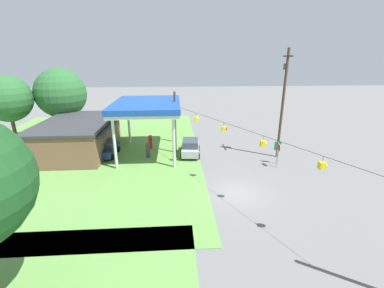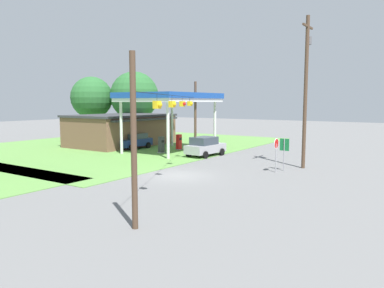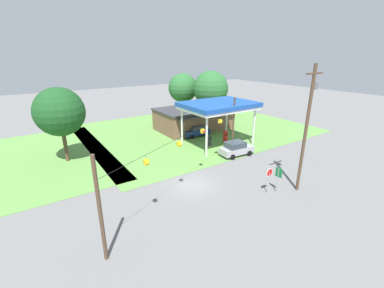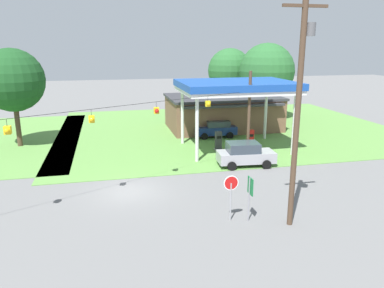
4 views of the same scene
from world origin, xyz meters
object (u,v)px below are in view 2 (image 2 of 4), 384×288
Objects in this scene: gas_station_canopy at (170,98)px; tree_behind_station at (92,98)px; route_sign at (284,148)px; tree_far_back at (134,96)px; fuel_pump_near at (161,145)px; car_at_pumps_front at (205,146)px; car_at_pumps_rear at (134,141)px; utility_pole_main at (306,85)px; stop_sign_roadside at (276,148)px; fuel_pump_far at (179,143)px; gas_station_store at (122,130)px.

gas_station_canopy is 1.12× the size of tree_behind_station.
tree_far_back reaches higher than route_sign.
gas_station_canopy is 4.91m from fuel_pump_near.
car_at_pumps_rear is at bearing 91.97° from car_at_pumps_front.
utility_pole_main reaches higher than tree_behind_station.
gas_station_canopy is 3.86× the size of stop_sign_roadside.
stop_sign_roadside is 0.98m from route_sign.
fuel_pump_far is at bearing -115.44° from stop_sign_roadside.
gas_station_store is 1.39× the size of tree_behind_station.
route_sign is at bearing -104.74° from car_at_pumps_front.
tree_behind_station is at bearing 77.29° from utility_pole_main.
tree_behind_station reaches higher than fuel_pump_far.
car_at_pumps_rear is 12.62m from tree_far_back.
stop_sign_roadside is (-4.44, -17.93, 0.93)m from car_at_pumps_rear.
route_sign is at bearing -111.63° from fuel_pump_far.
fuel_pump_far is 0.15× the size of utility_pole_main.
car_at_pumps_rear is 1.68× the size of stop_sign_roadside.
gas_station_canopy reaches higher than car_at_pumps_rear.
fuel_pump_far is 0.19× the size of tree_behind_station.
tree_far_back is (8.26, 12.42, 0.43)m from gas_station_canopy.
car_at_pumps_rear reaches higher than fuel_pump_near.
stop_sign_roadside is at bearing -106.25° from gas_station_store.
fuel_pump_near is at bearing -179.94° from gas_station_canopy.
stop_sign_roadside is (-3.31, -13.23, 1.02)m from fuel_pump_near.
car_at_pumps_front is at bearing -99.47° from gas_station_canopy.
gas_station_store is at bearing -114.32° from car_at_pumps_rear.
gas_station_store is 10.85m from tree_behind_station.
gas_station_canopy is at bearing 74.03° from route_sign.
car_at_pumps_rear is at bearing -113.56° from tree_behind_station.
utility_pole_main reaches higher than route_sign.
route_sign is at bearing -99.97° from fuel_pump_near.
car_at_pumps_front is 23.72m from tree_behind_station.
gas_station_canopy is 14.53m from route_sign.
car_at_pumps_front is 9.39m from car_at_pumps_rear.
route_sign is 28.91m from tree_far_back.
tree_far_back is at bearing -61.17° from tree_behind_station.
tree_behind_station reaches higher than gas_station_store.
gas_station_canopy is 1.04× the size of tree_far_back.
fuel_pump_far is 0.38× the size of car_at_pumps_front.
stop_sign_roadside is at bearing -109.95° from gas_station_canopy.
stop_sign_roadside is at bearing -115.44° from fuel_pump_far.
utility_pole_main is (-1.55, -19.03, 5.49)m from car_at_pumps_rear.
gas_station_canopy is 2.17× the size of car_at_pumps_front.
gas_station_canopy is at bearing -123.63° from tree_far_back.
route_sign is (0.94, -0.26, -0.10)m from stop_sign_roadside.
tree_behind_station is at bearing 73.61° from route_sign.
fuel_pump_far is 0.69× the size of route_sign.
gas_station_store is at bearing 84.66° from car_at_pumps_front.
car_at_pumps_rear is (-0.36, 4.69, -4.59)m from gas_station_canopy.
car_at_pumps_front is (-2.27, -4.69, 0.15)m from fuel_pump_far.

